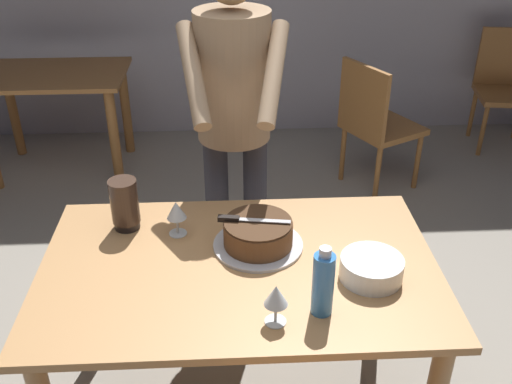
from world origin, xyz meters
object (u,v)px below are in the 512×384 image
object	(u,v)px
plate_stack	(371,268)
background_chair_1	(506,84)
person_cutting_cake	(234,111)
background_chair_0	(375,122)
water_bottle	(323,283)
background_table	(56,95)
cake_on_platter	(258,235)
wine_glass_far	(276,297)
cake_knife	(239,219)
wine_glass_near	(176,211)
hurricane_lamp	(125,204)
main_dining_table	(240,289)

from	to	relation	value
plate_stack	background_chair_1	size ratio (longest dim) A/B	0.24
person_cutting_cake	background_chair_0	bearing A→B (deg)	51.42
water_bottle	plate_stack	bearing A→B (deg)	39.67
background_table	background_chair_0	world-z (taller)	background_chair_0
background_chair_0	water_bottle	bearing A→B (deg)	-108.26
cake_on_platter	wine_glass_far	distance (m)	0.42
water_bottle	background_chair_0	xyz separation A→B (m)	(0.70, 2.13, -0.37)
cake_knife	plate_stack	world-z (taller)	cake_knife
person_cutting_cake	water_bottle	bearing A→B (deg)	-74.59
cake_on_platter	background_chair_1	distance (m)	3.21
plate_stack	wine_glass_far	distance (m)	0.41
background_table	background_chair_0	size ratio (longest dim) A/B	1.11
wine_glass_far	wine_glass_near	bearing A→B (deg)	123.33
cake_knife	hurricane_lamp	world-z (taller)	hurricane_lamp
background_chair_1	person_cutting_cake	bearing A→B (deg)	-138.85
wine_glass_near	hurricane_lamp	bearing A→B (deg)	164.18
main_dining_table	plate_stack	world-z (taller)	plate_stack
person_cutting_cake	wine_glass_far	bearing A→B (deg)	-83.88
main_dining_table	background_chair_0	world-z (taller)	background_chair_0
cake_knife	background_chair_1	distance (m)	3.26
background_table	wine_glass_near	bearing A→B (deg)	-64.02
water_bottle	background_chair_0	bearing A→B (deg)	71.74
cake_on_platter	plate_stack	bearing A→B (deg)	-28.77
main_dining_table	person_cutting_cake	size ratio (longest dim) A/B	0.84
background_chair_0	wine_glass_far	bearing A→B (deg)	-111.48
cake_knife	person_cutting_cake	distance (m)	0.58
main_dining_table	water_bottle	bearing A→B (deg)	-45.67
plate_stack	main_dining_table	bearing A→B (deg)	167.64
main_dining_table	cake_on_platter	distance (m)	0.21
background_chair_0	cake_on_platter	bearing A→B (deg)	-116.79
background_chair_1	main_dining_table	bearing A→B (deg)	-130.24
background_table	hurricane_lamp	bearing A→B (deg)	-68.24
main_dining_table	wine_glass_far	bearing A→B (deg)	-70.80
wine_glass_far	main_dining_table	bearing A→B (deg)	109.20
water_bottle	hurricane_lamp	world-z (taller)	water_bottle
hurricane_lamp	background_table	xyz separation A→B (m)	(-0.79, 1.99, -0.28)
cake_on_platter	water_bottle	xyz separation A→B (m)	(0.18, -0.37, 0.06)
wine_glass_near	background_table	world-z (taller)	wine_glass_near
background_table	cake_on_platter	bearing A→B (deg)	-58.70
wine_glass_far	background_table	xyz separation A→B (m)	(-1.34, 2.56, -0.28)
water_bottle	background_table	xyz separation A→B (m)	(-1.49, 2.52, -0.29)
main_dining_table	background_chair_1	size ratio (longest dim) A/B	1.60
plate_stack	hurricane_lamp	world-z (taller)	hurricane_lamp
cake_knife	hurricane_lamp	xyz separation A→B (m)	(-0.44, 0.15, -0.01)
wine_glass_near	person_cutting_cake	distance (m)	0.56
water_bottle	cake_knife	bearing A→B (deg)	123.45
wine_glass_far	cake_on_platter	bearing A→B (deg)	94.35
person_cutting_cake	background_chair_0	distance (m)	1.65
main_dining_table	plate_stack	xyz separation A→B (m)	(0.46, -0.10, 0.15)
main_dining_table	background_chair_1	bearing A→B (deg)	49.76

